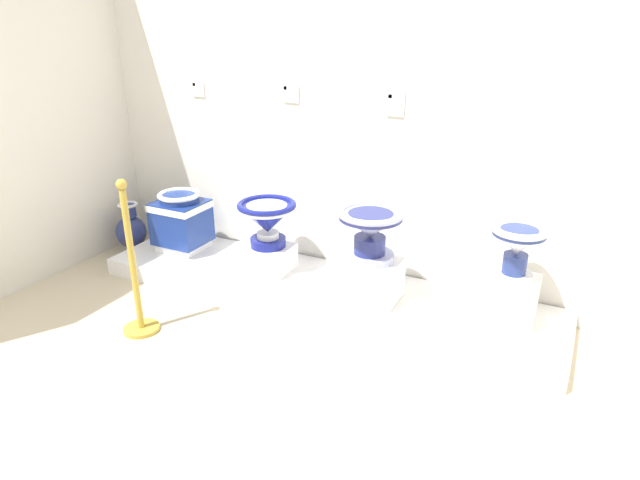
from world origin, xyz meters
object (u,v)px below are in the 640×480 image
(antique_toilet_broad_patterned, at_px, (181,216))
(info_placard_first, at_px, (198,89))
(info_placard_second, at_px, (290,93))
(decorative_vase_spare, at_px, (131,230))
(plinth_block_pale_glazed, at_px, (269,258))
(antique_toilet_tall_cobalt, at_px, (518,243))
(plinth_block_broad_patterned, at_px, (184,245))
(plinth_block_tall_cobalt, at_px, (510,299))
(stanchion_post_near_left, at_px, (135,284))
(antique_toilet_pale_glazed, at_px, (267,218))
(antique_toilet_rightmost, at_px, (370,227))
(plinth_block_rightmost, at_px, (368,279))
(info_placard_third, at_px, (396,104))

(antique_toilet_broad_patterned, relative_size, info_placard_first, 3.64)
(info_placard_second, distance_m, decorative_vase_spare, 1.82)
(plinth_block_pale_glazed, xyz_separation_m, antique_toilet_tall_cobalt, (1.67, 0.06, 0.40))
(antique_toilet_broad_patterned, height_order, plinth_block_pale_glazed, antique_toilet_broad_patterned)
(plinth_block_broad_patterned, relative_size, info_placard_first, 2.85)
(plinth_block_tall_cobalt, distance_m, stanchion_post_near_left, 2.28)
(antique_toilet_pale_glazed, xyz_separation_m, antique_toilet_rightmost, (0.81, -0.08, 0.09))
(stanchion_post_near_left, bearing_deg, antique_toilet_tall_cobalt, 25.07)
(plinth_block_broad_patterned, bearing_deg, antique_toilet_pale_glazed, -1.49)
(plinth_block_pale_glazed, height_order, antique_toilet_pale_glazed, antique_toilet_pale_glazed)
(plinth_block_rightmost, bearing_deg, info_placard_second, 151.36)
(antique_toilet_rightmost, bearing_deg, antique_toilet_broad_patterned, 176.44)
(plinth_block_broad_patterned, height_order, stanchion_post_near_left, stanchion_post_near_left)
(plinth_block_broad_patterned, xyz_separation_m, antique_toilet_pale_glazed, (0.80, -0.02, 0.37))
(antique_toilet_broad_patterned, distance_m, plinth_block_tall_cobalt, 2.48)
(plinth_block_pale_glazed, height_order, antique_toilet_tall_cobalt, antique_toilet_tall_cobalt)
(antique_toilet_broad_patterned, distance_m, antique_toilet_rightmost, 1.63)
(info_placard_second, bearing_deg, antique_toilet_pale_glazed, -90.42)
(info_placard_third, bearing_deg, decorative_vase_spare, -171.53)
(antique_toilet_pale_glazed, relative_size, plinth_block_tall_cobalt, 1.28)
(plinth_block_rightmost, xyz_separation_m, decorative_vase_spare, (-2.18, 0.12, -0.08))
(antique_toilet_rightmost, bearing_deg, decorative_vase_spare, 176.88)
(antique_toilet_pale_glazed, bearing_deg, plinth_block_broad_patterned, 178.51)
(plinth_block_broad_patterned, distance_m, plinth_block_rightmost, 1.62)
(antique_toilet_broad_patterned, distance_m, info_placard_third, 1.86)
(antique_toilet_pale_glazed, distance_m, stanchion_post_near_left, 1.00)
(antique_toilet_pale_glazed, height_order, plinth_block_tall_cobalt, antique_toilet_pale_glazed)
(plinth_block_pale_glazed, relative_size, info_placard_third, 2.09)
(info_placard_first, xyz_separation_m, info_placard_third, (1.59, 0.00, -0.01))
(antique_toilet_broad_patterned, xyz_separation_m, info_placard_second, (0.81, 0.34, 0.94))
(plinth_block_tall_cobalt, bearing_deg, antique_toilet_pale_glazed, -177.94)
(antique_toilet_rightmost, distance_m, decorative_vase_spare, 2.23)
(plinth_block_tall_cobalt, distance_m, antique_toilet_tall_cobalt, 0.36)
(plinth_block_tall_cobalt, relative_size, info_placard_second, 2.49)
(info_placard_third, distance_m, decorative_vase_spare, 2.45)
(plinth_block_rightmost, distance_m, info_placard_first, 1.98)
(antique_toilet_rightmost, bearing_deg, plinth_block_tall_cobalt, 9.18)
(info_placard_first, bearing_deg, antique_toilet_tall_cobalt, -6.91)
(antique_toilet_broad_patterned, xyz_separation_m, info_placard_third, (1.58, 0.34, 0.92))
(antique_toilet_broad_patterned, distance_m, plinth_block_rightmost, 1.62)
(plinth_block_broad_patterned, height_order, antique_toilet_tall_cobalt, antique_toilet_tall_cobalt)
(info_placard_third, distance_m, stanchion_post_near_left, 1.99)
(plinth_block_broad_patterned, height_order, info_placard_third, info_placard_third)
(antique_toilet_pale_glazed, distance_m, plinth_block_rightmost, 0.85)
(plinth_block_broad_patterned, relative_size, stanchion_post_near_left, 0.32)
(antique_toilet_pale_glazed, relative_size, info_placard_third, 2.67)
(antique_toilet_tall_cobalt, height_order, decorative_vase_spare, antique_toilet_tall_cobalt)
(plinth_block_pale_glazed, bearing_deg, info_placard_first, 155.94)
(antique_toilet_pale_glazed, relative_size, info_placard_first, 3.73)
(antique_toilet_broad_patterned, relative_size, plinth_block_rightmost, 1.02)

